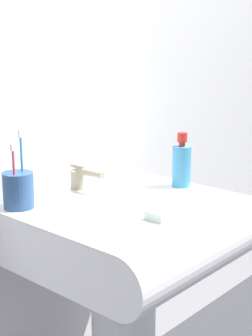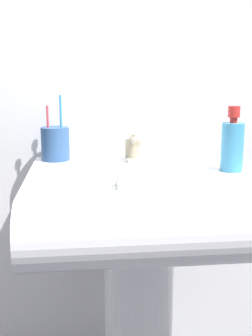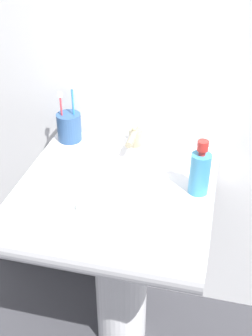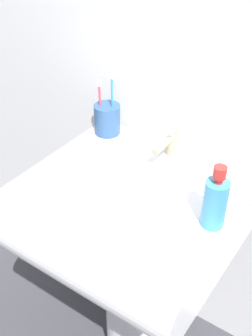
% 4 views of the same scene
% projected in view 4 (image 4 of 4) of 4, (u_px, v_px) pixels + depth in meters
% --- Properties ---
extents(wall_back, '(5.00, 0.05, 2.40)m').
position_uv_depth(wall_back, '(196.00, 20.00, 1.16)').
color(wall_back, white).
rests_on(wall_back, ground).
extents(sink_pedestal, '(0.20, 0.20, 0.65)m').
position_uv_depth(sink_pedestal, '(134.00, 293.00, 1.48)').
color(sink_pedestal, white).
rests_on(sink_pedestal, ground).
extents(sink_basin, '(0.60, 0.57, 0.16)m').
position_uv_depth(sink_basin, '(123.00, 217.00, 1.20)').
color(sink_basin, white).
rests_on(sink_basin, sink_pedestal).
extents(faucet, '(0.05, 0.14, 0.08)m').
position_uv_depth(faucet, '(170.00, 144.00, 1.29)').
color(faucet, tan).
rests_on(faucet, sink_basin).
extents(toothbrush_cup, '(0.09, 0.09, 0.22)m').
position_uv_depth(toothbrush_cup, '(107.00, 119.00, 1.40)').
color(toothbrush_cup, '#2D5184').
rests_on(toothbrush_cup, sink_basin).
extents(soap_bottle, '(0.06, 0.06, 0.18)m').
position_uv_depth(soap_bottle, '(215.00, 202.00, 1.02)').
color(soap_bottle, '#3F99CC').
rests_on(soap_bottle, sink_basin).
extents(bar_soap, '(0.07, 0.06, 0.02)m').
position_uv_depth(bar_soap, '(85.00, 208.00, 1.09)').
color(bar_soap, silver).
rests_on(bar_soap, sink_basin).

